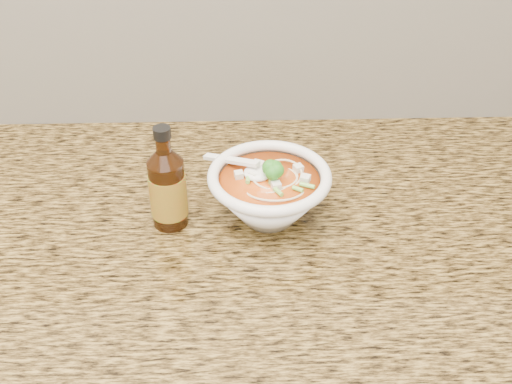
{
  "coord_description": "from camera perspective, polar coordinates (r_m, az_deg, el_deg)",
  "views": [
    {
      "loc": [
        0.26,
        0.91,
        1.53
      ],
      "look_at": [
        0.28,
        1.69,
        0.95
      ],
      "focal_mm": 45.0,
      "sensor_mm": 36.0,
      "label": 1
    }
  ],
  "objects": [
    {
      "name": "soup_bowl",
      "position": [
        0.97,
        1.18,
        -0.2
      ],
      "size": [
        0.19,
        0.19,
        0.1
      ],
      "rotation": [
        0.0,
        0.0,
        0.09
      ],
      "color": "white",
      "rests_on": "counter_slab"
    },
    {
      "name": "hot_sauce_bottle",
      "position": [
        0.96,
        -7.86,
        0.28
      ],
      "size": [
        0.06,
        0.06,
        0.17
      ],
      "rotation": [
        0.0,
        0.0,
        0.07
      ],
      "color": "#3B1B08",
      "rests_on": "counter_slab"
    },
    {
      "name": "counter_slab",
      "position": [
        1.03,
        -15.72,
        -3.68
      ],
      "size": [
        4.0,
        0.68,
        0.04
      ],
      "primitive_type": "cube",
      "color": "olive",
      "rests_on": "cabinet"
    }
  ]
}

